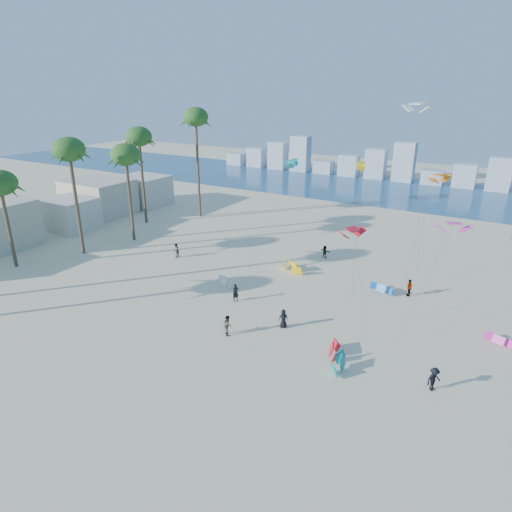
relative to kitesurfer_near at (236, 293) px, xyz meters
The scene contains 10 objects.
ground 14.62m from the kitesurfer_near, 96.23° to the right, with size 220.00×220.00×0.00m, color beige.
ocean 57.52m from the kitesurfer_near, 91.58° to the left, with size 220.00×220.00×0.00m, color navy.
kitesurfer_near is the anchor object (origin of this frame).
kitesurfer_mid 6.23m from the kitesurfer_near, 63.17° to the right, with size 0.85×0.67×1.76m, color gray.
kitesurfers_far 8.93m from the kitesurfer_near, 31.70° to the left, with size 39.19×20.97×1.78m.
grounded_kites 8.76m from the kitesurfer_near, 21.28° to the left, with size 28.43×17.87×1.04m.
flying_kites 19.86m from the kitesurfer_near, 32.49° to the left, with size 33.31×28.29×18.59m.
palm_row 26.11m from the kitesurfer_near, behind, with size 9.30×44.80×16.77m.
beachfront_buildings 35.88m from the kitesurfer_near, 169.86° to the left, with size 11.50×43.00×6.00m.
distant_skyline 67.58m from the kitesurfer_near, 92.35° to the left, with size 85.00×3.00×8.40m.
Camera 1 is at (23.14, -18.13, 19.73)m, focal length 31.22 mm.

